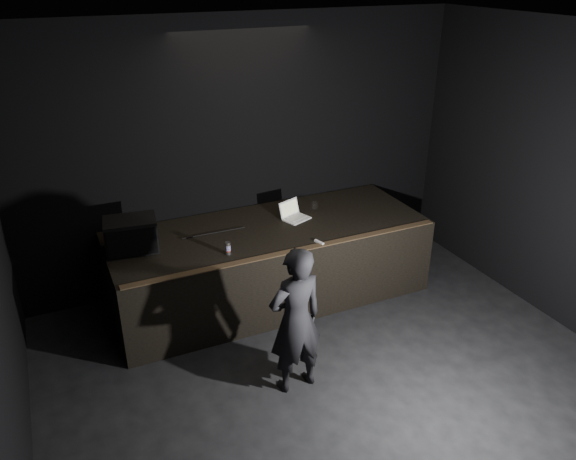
# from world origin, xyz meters

# --- Properties ---
(ground) EXTENTS (7.00, 7.00, 0.00)m
(ground) POSITION_xyz_m (0.00, 0.00, 0.00)
(ground) COLOR black
(ground) RESTS_ON ground
(room_walls) EXTENTS (6.10, 7.10, 3.52)m
(room_walls) POSITION_xyz_m (0.00, 0.00, 2.02)
(room_walls) COLOR black
(room_walls) RESTS_ON ground
(stage_riser) EXTENTS (4.00, 1.50, 1.00)m
(stage_riser) POSITION_xyz_m (0.00, 2.73, 0.50)
(stage_riser) COLOR black
(stage_riser) RESTS_ON ground
(riser_lip) EXTENTS (3.92, 0.10, 0.01)m
(riser_lip) POSITION_xyz_m (0.00, 2.02, 1.01)
(riser_lip) COLOR brown
(riser_lip) RESTS_ON stage_riser
(stage_monitor) EXTENTS (0.63, 0.50, 0.39)m
(stage_monitor) POSITION_xyz_m (-1.67, 2.82, 1.19)
(stage_monitor) COLOR black
(stage_monitor) RESTS_ON stage_riser
(cable) EXTENTS (0.81, 0.03, 0.02)m
(cable) POSITION_xyz_m (-0.68, 2.85, 1.01)
(cable) COLOR black
(cable) RESTS_ON stage_riser
(laptop) EXTENTS (0.41, 0.39, 0.22)m
(laptop) POSITION_xyz_m (0.40, 2.86, 1.06)
(laptop) COLOR white
(laptop) RESTS_ON stage_riser
(beer_can) EXTENTS (0.06, 0.06, 0.15)m
(beer_can) POSITION_xyz_m (-0.70, 2.27, 1.07)
(beer_can) COLOR silver
(beer_can) RESTS_ON stage_riser
(plastic_cup) EXTENTS (0.09, 0.09, 0.11)m
(plastic_cup) POSITION_xyz_m (0.77, 2.98, 1.05)
(plastic_cup) COLOR white
(plastic_cup) RESTS_ON stage_riser
(wii_remote) EXTENTS (0.07, 0.14, 0.03)m
(wii_remote) POSITION_xyz_m (0.37, 2.08, 1.01)
(wii_remote) COLOR white
(wii_remote) RESTS_ON stage_riser
(person) EXTENTS (0.62, 0.44, 1.62)m
(person) POSITION_xyz_m (-0.44, 1.00, 0.81)
(person) COLOR black
(person) RESTS_ON ground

